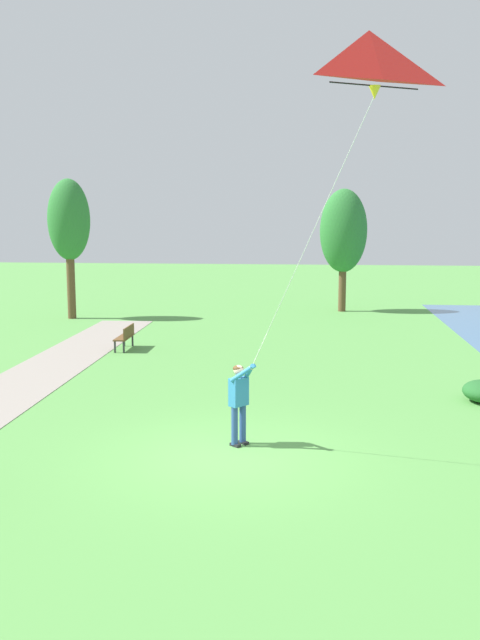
{
  "coord_description": "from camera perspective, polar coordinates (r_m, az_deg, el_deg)",
  "views": [
    {
      "loc": [
        1.69,
        -13.33,
        4.75
      ],
      "look_at": [
        0.04,
        1.36,
        2.59
      ],
      "focal_mm": 38.81,
      "sensor_mm": 36.0,
      "label": 1
    }
  ],
  "objects": [
    {
      "name": "ground_plane",
      "position": [
        14.25,
        -0.8,
        -11.15
      ],
      "size": [
        120.0,
        120.0,
        0.0
      ],
      "primitive_type": "plane",
      "color": "#569947"
    },
    {
      "name": "tree_treeline_left",
      "position": [
        36.07,
        8.52,
        7.21
      ],
      "size": [
        2.41,
        1.99,
        6.29
      ],
      "color": "brown",
      "rests_on": "ground"
    },
    {
      "name": "flying_kite",
      "position": [
        12.47,
        10.54,
        19.9
      ],
      "size": [
        3.01,
        2.26,
        6.08
      ],
      "color": "red"
    },
    {
      "name": "person_kite_flyer",
      "position": [
        14.6,
        -0.05,
        -6.37
      ],
      "size": [
        0.61,
        0.57,
        1.83
      ],
      "color": "#232328",
      "rests_on": "ground"
    },
    {
      "name": "tree_lakeside_far",
      "position": [
        34.04,
        -13.93,
        7.85
      ],
      "size": [
        2.01,
        1.79,
        6.65
      ],
      "color": "brown",
      "rests_on": "ground"
    },
    {
      "name": "park_bench_far_walkway",
      "position": [
        25.7,
        -9.4,
        -1.29
      ],
      "size": [
        0.48,
        1.51,
        0.88
      ],
      "color": "brown",
      "rests_on": "ground"
    }
  ]
}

